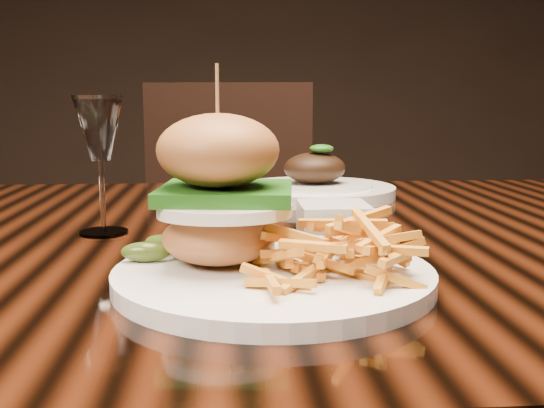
{
  "coord_description": "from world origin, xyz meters",
  "views": [
    {
      "loc": [
        -0.05,
        -0.75,
        0.91
      ],
      "look_at": [
        -0.01,
        -0.16,
        0.81
      ],
      "focal_mm": 42.0,
      "sensor_mm": 36.0,
      "label": 1
    }
  ],
  "objects": [
    {
      "name": "chair_far",
      "position": [
        -0.06,
        0.89,
        0.54
      ],
      "size": [
        0.52,
        0.53,
        0.95
      ],
      "rotation": [
        0.0,
        0.0,
        -0.15
      ],
      "color": "black",
      "rests_on": "ground"
    },
    {
      "name": "far_dish",
      "position": [
        0.09,
        0.26,
        0.77
      ],
      "size": [
        0.26,
        0.26,
        0.09
      ],
      "rotation": [
        0.0,
        0.0,
        -0.35
      ],
      "color": "white",
      "rests_on": "dining_table"
    },
    {
      "name": "wine_glass",
      "position": [
        -0.19,
        -0.0,
        0.87
      ],
      "size": [
        0.06,
        0.06,
        0.16
      ],
      "color": "white",
      "rests_on": "dining_table"
    },
    {
      "name": "burger_plate",
      "position": [
        -0.02,
        -0.22,
        0.8
      ],
      "size": [
        0.27,
        0.27,
        0.19
      ],
      "rotation": [
        0.0,
        0.0,
        -0.32
      ],
      "color": "white",
      "rests_on": "dining_table"
    },
    {
      "name": "ramekin",
      "position": [
        0.08,
        -0.03,
        0.77
      ],
      "size": [
        0.09,
        0.09,
        0.04
      ],
      "primitive_type": "cube",
      "rotation": [
        0.0,
        0.0,
        -0.17
      ],
      "color": "white",
      "rests_on": "dining_table"
    },
    {
      "name": "dining_table",
      "position": [
        0.0,
        0.0,
        0.67
      ],
      "size": [
        1.6,
        0.9,
        0.75
      ],
      "color": "black",
      "rests_on": "ground"
    }
  ]
}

